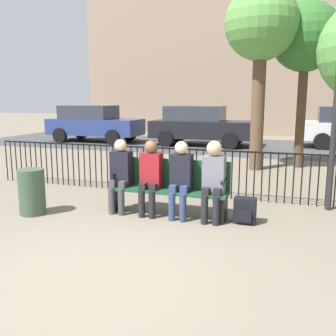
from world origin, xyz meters
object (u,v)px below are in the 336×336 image
(tree_1, at_px, (261,28))
(trash_bin, at_px, (32,192))
(parked_car_2, at_px, (93,123))
(tree_3, at_px, (306,39))
(seated_person_1, at_px, (150,174))
(backpack, at_px, (245,211))
(seated_person_2, at_px, (181,176))
(seated_person_3, at_px, (213,176))
(parked_car_0, at_px, (200,125))
(park_bench, at_px, (170,185))
(seated_person_0, at_px, (120,172))

(tree_1, relative_size, trash_bin, 6.26)
(parked_car_2, distance_m, trash_bin, 11.02)
(parked_car_2, relative_size, trash_bin, 5.51)
(tree_3, distance_m, trash_bin, 8.03)
(seated_person_1, xyz_separation_m, tree_3, (2.33, 5.50, 2.79))
(backpack, height_order, trash_bin, trash_bin)
(seated_person_2, distance_m, seated_person_3, 0.53)
(parked_car_0, xyz_separation_m, parked_car_2, (-4.93, -0.12, 0.00))
(seated_person_3, relative_size, tree_3, 0.29)
(park_bench, bearing_deg, tree_1, 78.54)
(seated_person_1, height_order, seated_person_3, seated_person_3)
(seated_person_3, distance_m, backpack, 0.73)
(park_bench, bearing_deg, backpack, -2.84)
(park_bench, distance_m, trash_bin, 2.30)
(seated_person_2, bearing_deg, backpack, 3.71)
(seated_person_2, relative_size, seated_person_3, 0.98)
(tree_1, height_order, trash_bin, tree_1)
(seated_person_3, relative_size, trash_bin, 1.67)
(backpack, distance_m, parked_car_0, 9.98)
(parked_car_0, height_order, parked_car_2, same)
(backpack, xyz_separation_m, tree_3, (0.79, 5.43, 3.28))
(seated_person_1, height_order, tree_1, tree_1)
(backpack, xyz_separation_m, tree_1, (-0.32, 4.67, 3.50))
(seated_person_1, bearing_deg, parked_car_2, 124.47)
(backpack, bearing_deg, parked_car_2, 130.56)
(parked_car_0, distance_m, trash_bin, 10.15)
(seated_person_3, distance_m, parked_car_0, 9.88)
(seated_person_2, xyz_separation_m, tree_1, (0.70, 4.74, 3.00))
(parked_car_0, height_order, trash_bin, parked_car_0)
(seated_person_2, distance_m, tree_1, 5.65)
(park_bench, height_order, seated_person_3, seated_person_3)
(tree_1, height_order, parked_car_2, tree_1)
(seated_person_3, height_order, tree_1, tree_1)
(seated_person_0, bearing_deg, park_bench, 8.79)
(seated_person_3, xyz_separation_m, tree_1, (0.18, 4.74, 2.97))
(park_bench, xyz_separation_m, parked_car_0, (-1.82, 9.41, 0.34))
(seated_person_0, bearing_deg, seated_person_2, 0.02)
(trash_bin, bearing_deg, tree_1, 59.76)
(seated_person_0, bearing_deg, seated_person_3, 0.06)
(backpack, xyz_separation_m, trash_bin, (-3.43, -0.66, 0.18))
(seated_person_2, xyz_separation_m, backpack, (1.02, 0.07, -0.50))
(park_bench, xyz_separation_m, seated_person_3, (0.76, -0.13, 0.22))
(park_bench, height_order, tree_1, tree_1)
(parked_car_2, xyz_separation_m, trash_bin, (4.57, -10.01, -0.46))
(park_bench, bearing_deg, seated_person_1, -155.87)
(seated_person_1, xyz_separation_m, seated_person_2, (0.52, 0.00, 0.00))
(seated_person_1, bearing_deg, tree_1, 75.54)
(seated_person_3, xyz_separation_m, tree_3, (1.28, 5.50, 2.76))
(seated_person_2, xyz_separation_m, tree_3, (1.81, 5.50, 2.78))
(tree_3, bearing_deg, seated_person_2, -108.20)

